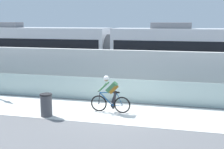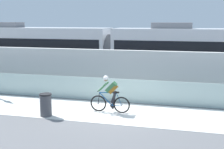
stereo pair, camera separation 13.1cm
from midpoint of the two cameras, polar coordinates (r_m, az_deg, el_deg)
ground_plane at (r=13.81m, az=0.46°, el=-6.87°), size 200.00×200.00×0.00m
bike_path_deck at (r=13.81m, az=0.46°, el=-6.85°), size 32.00×3.20×0.01m
glass_parapet at (r=15.41m, az=2.15°, el=-2.92°), size 32.00×0.05×1.14m
concrete_barrier_wall at (r=17.03m, az=3.47°, el=0.39°), size 32.00×0.36×2.37m
tram_rail_near at (r=19.64m, az=4.84°, el=-1.87°), size 32.00×0.08×0.01m
tram_rail_far at (r=21.03m, az=5.51°, el=-1.10°), size 32.00×0.08×0.01m
tram at (r=20.48m, az=-0.35°, el=3.99°), size 22.56×2.54×3.81m
cyclist_on_bike at (r=13.67m, az=-0.54°, el=-3.65°), size 1.77×0.58×1.61m
trash_bin at (r=13.46m, az=-12.02°, el=-5.40°), size 0.51×0.51×0.96m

